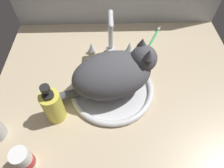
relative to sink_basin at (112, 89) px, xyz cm
name	(u,v)px	position (x,y,z in cm)	size (l,w,h in cm)	color
countertop	(121,85)	(3.70, 3.45, -2.48)	(101.72, 79.39, 3.00)	#CCB793
sink_basin	(112,89)	(0.00, 0.00, 0.00)	(32.88, 32.88, 2.24)	white
faucet	(111,39)	(0.00, 20.87, 7.49)	(20.45, 11.48, 21.76)	silver
cat	(117,73)	(1.69, 0.46, 9.02)	(38.80, 26.01, 18.88)	#4C4C51
pill_bottle	(24,160)	(-26.87, -27.56, 3.42)	(5.38, 5.38, 9.46)	white
soap_pump_bottle	(53,106)	(-20.16, -10.98, 6.01)	(6.72, 6.72, 17.90)	#E5DB4C
toothbrush	(154,38)	(21.55, 30.56, -0.36)	(9.72, 16.83, 1.70)	#3FB266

